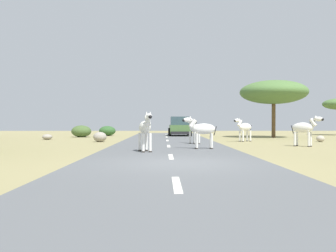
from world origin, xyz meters
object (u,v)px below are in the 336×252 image
bush_2 (107,131)px  tree_2 (274,92)px  zebra_4 (305,128)px  zebra_0 (145,128)px  rock_1 (320,139)px  zebra_3 (194,128)px  car_0 (179,127)px  rock_4 (100,137)px  zebra_2 (202,129)px  rock_2 (47,137)px  bush_1 (81,131)px  zebra_1 (244,127)px

bush_2 → tree_2: bearing=-16.7°
zebra_4 → tree_2: (1.74, 11.61, 2.78)m
zebra_0 → rock_1: 14.06m
bush_2 → zebra_0: bearing=-77.3°
zebra_3 → car_0: bearing=70.2°
rock_1 → rock_4: bearing=179.4°
zebra_3 → tree_2: 12.58m
zebra_2 → rock_2: bearing=42.4°
rock_1 → rock_4: rock_4 is taller
zebra_3 → tree_2: size_ratio=0.27×
bush_1 → car_0: bearing=15.8°
zebra_1 → bush_1: (-12.35, 7.60, -0.44)m
zebra_0 → zebra_4: 9.13m
zebra_1 → zebra_2: (-3.54, -7.47, 0.01)m
zebra_2 → zebra_4: zebra_4 is taller
tree_2 → rock_1: (1.05, -6.92, -3.55)m
zebra_2 → rock_2: 14.69m
zebra_1 → car_0: (-3.85, 10.00, -0.09)m
zebra_4 → car_0: bearing=-117.2°
car_0 → rock_2: (-10.00, -7.03, -0.65)m
bush_1 → bush_2: (1.75, 3.18, -0.04)m
zebra_3 → tree_2: (7.40, 9.77, 2.83)m
zebra_0 → rock_2: 14.51m
car_0 → rock_1: bearing=129.4°
bush_1 → rock_4: bearing=-69.8°
zebra_1 → bush_2: size_ratio=1.02×
zebra_1 → zebra_2: bearing=118.9°
zebra_0 → zebra_3: bearing=-127.2°
zebra_2 → rock_1: zebra_2 is taller
zebra_0 → zebra_2: bearing=-159.3°
rock_2 → car_0: bearing=35.1°
zebra_0 → rock_2: (-7.78, 12.23, -0.84)m
car_0 → tree_2: size_ratio=0.78×
zebra_3 → zebra_4: bearing=-39.0°
car_0 → rock_1: car_0 is taller
tree_2 → rock_2: bearing=-168.8°
zebra_0 → rock_1: size_ratio=3.24×
car_0 → tree_2: bearing=154.9°
zebra_3 → rock_2: zebra_3 is taller
zebra_2 → zebra_1: bearing=-27.6°
car_0 → rock_4: 11.73m
zebra_2 → zebra_4: 6.08m
zebra_0 → car_0: (2.22, 19.25, -0.19)m
car_0 → bush_1: 8.84m
zebra_0 → bush_2: size_ratio=1.12×
zebra_0 → zebra_1: (6.07, 9.25, -0.10)m
zebra_2 → bush_2: 19.58m
bush_1 → zebra_4: bearing=-41.5°
car_0 → tree_2: tree_2 is taller
rock_4 → bush_2: bearing=96.0°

